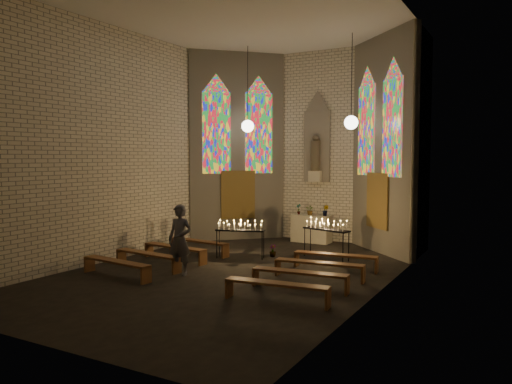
% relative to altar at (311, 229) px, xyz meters
% --- Properties ---
extents(floor, '(12.00, 12.00, 0.00)m').
position_rel_altar_xyz_m(floor, '(0.00, -5.45, -0.50)').
color(floor, black).
rests_on(floor, ground).
extents(room, '(8.22, 12.43, 7.00)m').
position_rel_altar_xyz_m(room, '(-0.00, -2.08, 3.22)').
color(room, beige).
rests_on(room, ground).
extents(altar, '(1.40, 0.60, 1.00)m').
position_rel_altar_xyz_m(altar, '(0.00, 0.00, 0.00)').
color(altar, beige).
rests_on(altar, ground).
extents(flower_vase_left, '(0.24, 0.20, 0.39)m').
position_rel_altar_xyz_m(flower_vase_left, '(-0.50, -0.04, 0.69)').
color(flower_vase_left, '#4C723F').
rests_on(flower_vase_left, altar).
extents(flower_vase_center, '(0.41, 0.38, 0.36)m').
position_rel_altar_xyz_m(flower_vase_center, '(-0.05, -0.01, 0.68)').
color(flower_vase_center, '#4C723F').
rests_on(flower_vase_center, altar).
extents(flower_vase_right, '(0.23, 0.19, 0.40)m').
position_rel_altar_xyz_m(flower_vase_right, '(0.55, -0.02, 0.70)').
color(flower_vase_right, '#4C723F').
rests_on(flower_vase_right, altar).
extents(aisle_flower_pot, '(0.24, 0.24, 0.38)m').
position_rel_altar_xyz_m(aisle_flower_pot, '(-0.00, -3.08, -0.31)').
color(aisle_flower_pot, '#4C723F').
rests_on(aisle_flower_pot, ground).
extents(votive_stand_left, '(1.55, 0.80, 1.11)m').
position_rel_altar_xyz_m(votive_stand_left, '(-0.77, -3.76, 0.45)').
color(votive_stand_left, black).
rests_on(votive_stand_left, ground).
extents(votive_stand_right, '(1.60, 0.79, 1.14)m').
position_rel_altar_xyz_m(votive_stand_right, '(1.54, -2.50, 0.48)').
color(votive_stand_right, black).
rests_on(votive_stand_right, ground).
extents(pew_left_0, '(2.32, 0.58, 0.44)m').
position_rel_altar_xyz_m(pew_left_0, '(-2.32, -3.81, -0.14)').
color(pew_left_0, brown).
rests_on(pew_left_0, ground).
extents(pew_right_0, '(2.32, 0.58, 0.44)m').
position_rel_altar_xyz_m(pew_right_0, '(2.32, -3.81, -0.14)').
color(pew_right_0, brown).
rests_on(pew_right_0, ground).
extents(pew_left_1, '(2.32, 0.58, 0.44)m').
position_rel_altar_xyz_m(pew_left_1, '(-2.32, -5.01, -0.14)').
color(pew_left_1, brown).
rests_on(pew_left_1, ground).
extents(pew_right_1, '(2.32, 0.58, 0.44)m').
position_rel_altar_xyz_m(pew_right_1, '(2.32, -5.01, -0.14)').
color(pew_right_1, brown).
rests_on(pew_right_1, ground).
extents(pew_left_2, '(2.32, 0.58, 0.44)m').
position_rel_altar_xyz_m(pew_left_2, '(-2.32, -6.21, -0.14)').
color(pew_left_2, brown).
rests_on(pew_left_2, ground).
extents(pew_right_2, '(2.32, 0.58, 0.44)m').
position_rel_altar_xyz_m(pew_right_2, '(2.32, -6.21, -0.14)').
color(pew_right_2, brown).
rests_on(pew_right_2, ground).
extents(pew_left_3, '(2.32, 0.58, 0.44)m').
position_rel_altar_xyz_m(pew_left_3, '(-2.32, -7.41, -0.14)').
color(pew_left_3, brown).
rests_on(pew_left_3, ground).
extents(pew_right_3, '(2.32, 0.58, 0.44)m').
position_rel_altar_xyz_m(pew_right_3, '(2.32, -7.41, -0.14)').
color(pew_right_3, brown).
rests_on(pew_right_3, ground).
extents(visitor, '(0.71, 0.49, 1.86)m').
position_rel_altar_xyz_m(visitor, '(-1.06, -6.38, 0.43)').
color(visitor, '#4F4F59').
rests_on(visitor, ground).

